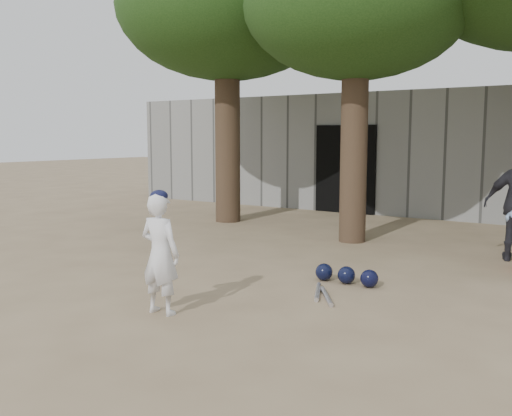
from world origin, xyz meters
The scene contains 5 objects.
ground centered at (0.00, 0.00, 0.00)m, with size 70.00×70.00×0.00m, color #937C5E.
boy_player centered at (0.64, -0.93, 0.66)m, with size 0.48×0.31×1.31m, color white.
back_building centered at (0.00, 10.33, 1.50)m, with size 16.00×5.24×3.00m.
helmet_row centered at (1.79, 1.33, 0.11)m, with size 0.87×0.24×0.23m.
bat_pile centered at (1.79, 0.63, 0.03)m, with size 0.58×0.77×0.06m.
Camera 1 is at (4.80, -5.37, 1.90)m, focal length 40.00 mm.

